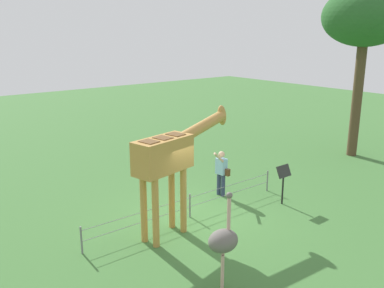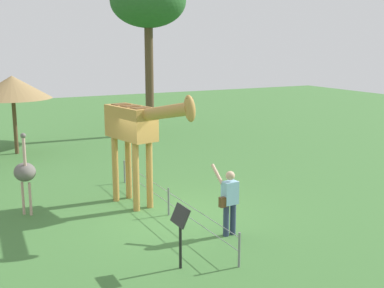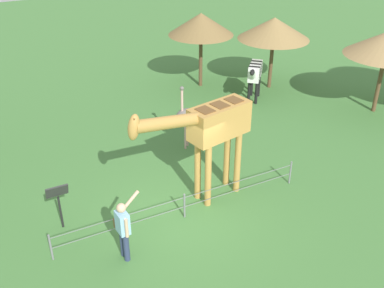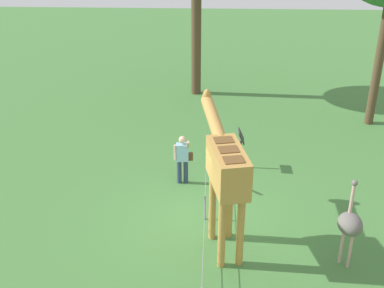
{
  "view_description": "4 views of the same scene",
  "coord_description": "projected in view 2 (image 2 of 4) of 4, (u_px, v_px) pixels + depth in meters",
  "views": [
    {
      "loc": [
        -7.24,
        -9.1,
        5.48
      ],
      "look_at": [
        0.06,
        0.07,
        2.31
      ],
      "focal_mm": 38.94,
      "sensor_mm": 36.0,
      "label": 1
    },
    {
      "loc": [
        11.49,
        -5.06,
        4.54
      ],
      "look_at": [
        -0.31,
        0.95,
        1.8
      ],
      "focal_mm": 46.38,
      "sensor_mm": 36.0,
      "label": 2
    },
    {
      "loc": [
        4.23,
        8.74,
        7.71
      ],
      "look_at": [
        -0.43,
        -0.31,
        1.94
      ],
      "focal_mm": 42.35,
      "sensor_mm": 36.0,
      "label": 3
    },
    {
      "loc": [
        -11.14,
        -0.04,
        7.77
      ],
      "look_at": [
        0.51,
        0.46,
        2.03
      ],
      "focal_mm": 45.84,
      "sensor_mm": 36.0,
      "label": 4
    }
  ],
  "objects": [
    {
      "name": "visitor",
      "position": [
        229.0,
        199.0,
        11.69
      ],
      "size": [
        0.66,
        0.58,
        1.67
      ],
      "color": "navy",
      "rests_on": "ground_plane"
    },
    {
      "name": "ground_plane",
      "position": [
        165.0,
        216.0,
        13.2
      ],
      "size": [
        60.0,
        60.0,
        0.0
      ],
      "primitive_type": "plane",
      "color": "#427538"
    },
    {
      "name": "shade_hut_aside",
      "position": [
        12.0,
        87.0,
        19.97
      ],
      "size": [
        3.09,
        3.09,
        3.21
      ],
      "color": "brown",
      "rests_on": "ground_plane"
    },
    {
      "name": "tree_west",
      "position": [
        148.0,
        3.0,
        23.59
      ],
      "size": [
        3.63,
        3.63,
        7.73
      ],
      "color": "brown",
      "rests_on": "ground_plane"
    },
    {
      "name": "ostrich",
      "position": [
        25.0,
        172.0,
        13.02
      ],
      "size": [
        0.7,
        0.56,
        2.25
      ],
      "color": "#CC9E93",
      "rests_on": "ground_plane"
    },
    {
      "name": "giraffe",
      "position": [
        137.0,
        129.0,
        13.47
      ],
      "size": [
        3.69,
        1.22,
        3.36
      ],
      "color": "#BC8942",
      "rests_on": "ground_plane"
    },
    {
      "name": "info_sign",
      "position": [
        180.0,
        224.0,
        9.94
      ],
      "size": [
        0.56,
        0.21,
        1.32
      ],
      "color": "black",
      "rests_on": "ground_plane"
    },
    {
      "name": "wire_fence",
      "position": [
        169.0,
        201.0,
        13.16
      ],
      "size": [
        7.05,
        0.05,
        0.75
      ],
      "color": "slate",
      "rests_on": "ground_plane"
    }
  ]
}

